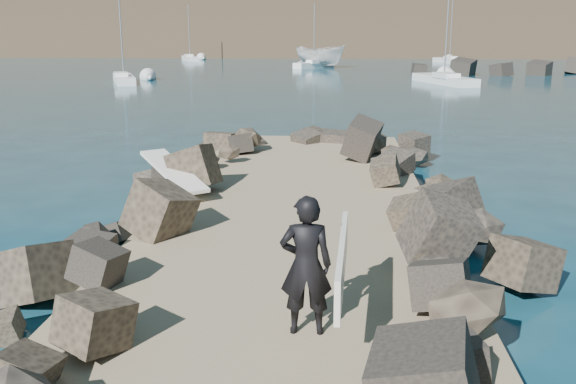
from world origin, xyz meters
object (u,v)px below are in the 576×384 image
at_px(boat_imported, 320,56).
at_px(sailboat_d, 449,61).
at_px(surfboard_resting, 174,176).
at_px(surfer_with_board, 311,265).

bearing_deg(boat_imported, sailboat_d, -22.52).
relative_size(surfboard_resting, boat_imported, 0.37).
relative_size(surfboard_resting, sailboat_d, 0.31).
xyz_separation_m(surfboard_resting, boat_imported, (1.76, 64.01, 0.29)).
bearing_deg(surfboard_resting, boat_imported, 50.24).
height_order(surfboard_resting, surfer_with_board, surfer_with_board).
relative_size(surfer_with_board, sailboat_d, 0.27).
xyz_separation_m(boat_imported, surfer_with_board, (1.80, -71.01, 0.19)).
relative_size(boat_imported, sailboat_d, 0.82).
xyz_separation_m(surfboard_resting, sailboat_d, (19.06, 75.83, -0.70)).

